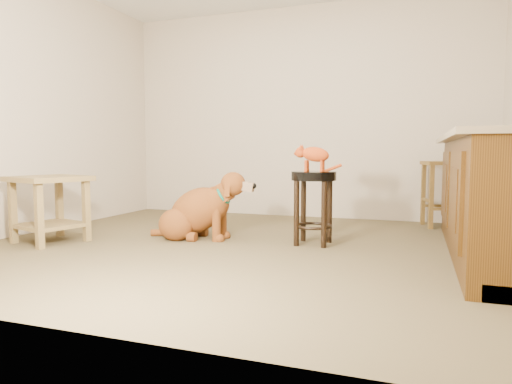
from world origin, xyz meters
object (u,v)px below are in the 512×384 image
at_px(padded_stool, 313,193).
at_px(wood_stool, 442,193).
at_px(side_table, 50,199).
at_px(tabby_kitten, 313,155).
at_px(golden_retriever, 198,212).

relative_size(padded_stool, wood_stool, 0.90).
bearing_deg(padded_stool, side_table, -162.84).
relative_size(wood_stool, tabby_kitten, 1.71).
distance_m(golden_retriever, tabby_kitten, 1.19).
relative_size(padded_stool, tabby_kitten, 1.53).
height_order(padded_stool, side_table, padded_stool).
bearing_deg(side_table, tabby_kitten, 17.25).
height_order(wood_stool, golden_retriever, wood_stool).
height_order(wood_stool, tabby_kitten, tabby_kitten).
distance_m(wood_stool, golden_retriever, 2.64).
height_order(padded_stool, tabby_kitten, tabby_kitten).
bearing_deg(wood_stool, tabby_kitten, -128.61).
bearing_deg(side_table, golden_retriever, 26.82).
height_order(golden_retriever, tabby_kitten, tabby_kitten).
bearing_deg(golden_retriever, side_table, -157.91).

